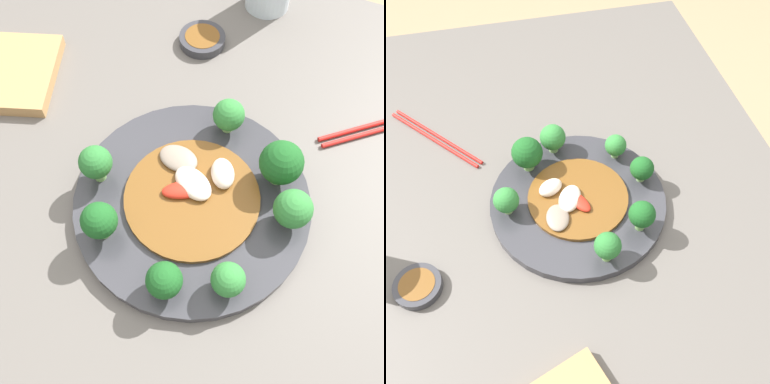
# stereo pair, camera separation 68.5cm
# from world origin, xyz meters

# --- Properties ---
(ground_plane) EXTENTS (8.00, 8.00, 0.00)m
(ground_plane) POSITION_xyz_m (0.00, 0.00, 0.00)
(ground_plane) COLOR #9E8460
(table) EXTENTS (1.19, 0.91, 0.75)m
(table) POSITION_xyz_m (0.00, 0.00, 0.37)
(table) COLOR #5B5651
(table) RESTS_ON ground_plane
(plate) EXTENTS (0.32, 0.32, 0.02)m
(plate) POSITION_xyz_m (-0.03, -0.04, 0.76)
(plate) COLOR #333338
(plate) RESTS_ON table
(broccoli_northeast) EXTENTS (0.06, 0.06, 0.07)m
(broccoli_northeast) POSITION_xyz_m (0.07, 0.03, 0.81)
(broccoli_northeast) COLOR #7AAD5B
(broccoli_northeast) RESTS_ON plate
(broccoli_southeast) EXTENTS (0.04, 0.04, 0.05)m
(broccoli_southeast) POSITION_xyz_m (0.06, -0.14, 0.79)
(broccoli_southeast) COLOR #89B76B
(broccoli_southeast) RESTS_ON plate
(broccoli_west) EXTENTS (0.04, 0.04, 0.06)m
(broccoli_west) POSITION_xyz_m (-0.15, -0.06, 0.80)
(broccoli_west) COLOR #7AAD5B
(broccoli_west) RESTS_ON plate
(broccoli_north) EXTENTS (0.04, 0.04, 0.05)m
(broccoli_north) POSITION_xyz_m (-0.02, 0.08, 0.80)
(broccoli_north) COLOR #89B76B
(broccoli_north) RESTS_ON plate
(broccoli_east) EXTENTS (0.05, 0.05, 0.06)m
(broccoli_east) POSITION_xyz_m (0.10, -0.02, 0.80)
(broccoli_east) COLOR #89B76B
(broccoli_east) RESTS_ON plate
(broccoli_south) EXTENTS (0.04, 0.04, 0.05)m
(broccoli_south) POSITION_xyz_m (-0.01, -0.17, 0.80)
(broccoli_south) COLOR #89B76B
(broccoli_south) RESTS_ON plate
(broccoli_southwest) EXTENTS (0.05, 0.05, 0.06)m
(broccoli_southwest) POSITION_xyz_m (-0.11, -0.13, 0.80)
(broccoli_southwest) COLOR #70A356
(broccoli_southwest) RESTS_ON plate
(stirfry_center) EXTENTS (0.18, 0.18, 0.03)m
(stirfry_center) POSITION_xyz_m (-0.03, -0.04, 0.77)
(stirfry_center) COLOR brown
(stirfry_center) RESTS_ON plate
(chopsticks) EXTENTS (0.20, 0.18, 0.01)m
(chopsticks) POSITION_xyz_m (0.20, 0.20, 0.75)
(chopsticks) COLOR red
(chopsticks) RESTS_ON table
(sauce_dish) EXTENTS (0.08, 0.08, 0.02)m
(sauce_dish) POSITION_xyz_m (-0.13, 0.24, 0.76)
(sauce_dish) COLOR #333338
(sauce_dish) RESTS_ON table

